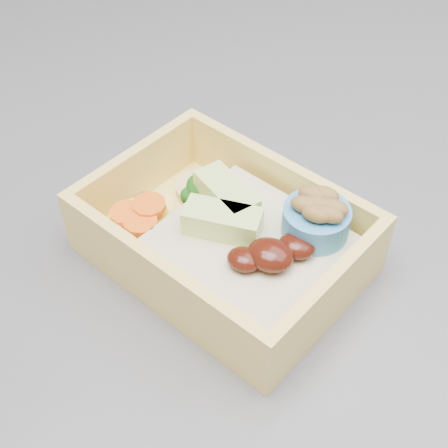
% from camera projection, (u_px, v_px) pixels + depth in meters
% --- Properties ---
extents(island, '(1.24, 0.84, 0.92)m').
position_uv_depth(island, '(321.00, 433.00, 0.80)').
color(island, brown).
rests_on(island, ground).
extents(bento_box, '(0.19, 0.16, 0.06)m').
position_uv_depth(bento_box, '(232.00, 238.00, 0.38)').
color(bento_box, '#FDDA68').
rests_on(bento_box, island).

